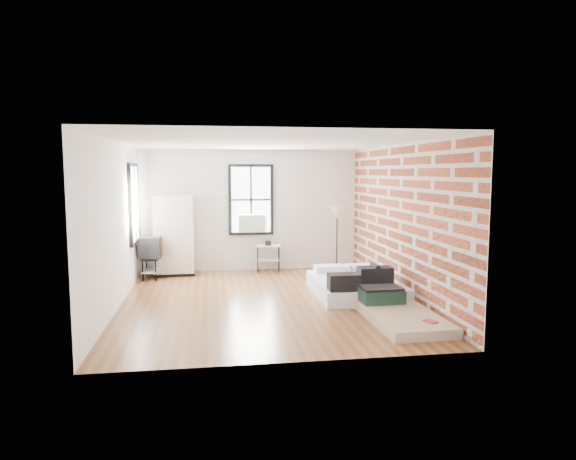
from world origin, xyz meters
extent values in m
plane|color=brown|center=(0.00, 0.00, 0.00)|extent=(6.00, 6.00, 0.00)
cube|color=silver|center=(0.00, 3.00, 1.40)|extent=(5.00, 0.01, 2.80)
cube|color=silver|center=(0.00, -3.00, 1.40)|extent=(5.00, 0.01, 2.80)
cube|color=silver|center=(-2.50, 0.00, 1.40)|extent=(0.01, 6.00, 2.80)
cube|color=brown|center=(2.50, 0.00, 1.40)|extent=(0.02, 6.00, 2.80)
cube|color=white|center=(0.00, 0.00, 2.80)|extent=(5.00, 6.00, 0.01)
cube|color=white|center=(0.00, 2.95, 1.65)|extent=(0.90, 0.02, 1.50)
cube|color=black|center=(-0.48, 2.97, 1.65)|extent=(0.07, 0.08, 1.64)
cube|color=black|center=(0.48, 2.97, 1.65)|extent=(0.07, 0.08, 1.64)
cube|color=black|center=(0.00, 2.97, 2.44)|extent=(0.90, 0.08, 0.07)
cube|color=black|center=(0.00, 2.97, 0.86)|extent=(0.90, 0.08, 0.07)
cube|color=black|center=(0.00, 2.94, 1.65)|extent=(0.04, 0.02, 1.50)
cube|color=black|center=(0.00, 2.94, 1.65)|extent=(0.90, 0.02, 0.04)
cube|color=silver|center=(0.00, 2.83, 1.12)|extent=(0.62, 0.30, 0.40)
cube|color=white|center=(-2.45, 1.80, 1.65)|extent=(0.02, 0.90, 1.50)
cube|color=black|center=(-2.47, 1.32, 1.65)|extent=(0.08, 0.07, 1.64)
cube|color=black|center=(-2.47, 2.29, 1.65)|extent=(0.08, 0.07, 1.64)
cube|color=black|center=(-2.47, 1.80, 2.44)|extent=(0.08, 0.90, 0.07)
cube|color=black|center=(-2.47, 1.80, 0.86)|extent=(0.08, 0.90, 0.07)
cube|color=black|center=(-2.44, 1.80, 1.65)|extent=(0.02, 0.04, 1.50)
cube|color=black|center=(-2.44, 1.80, 1.65)|extent=(0.02, 0.90, 0.04)
cube|color=white|center=(1.75, 0.29, 0.14)|extent=(1.57, 2.10, 0.27)
cube|color=white|center=(1.44, 1.11, 0.34)|extent=(0.61, 0.39, 0.13)
cube|color=white|center=(2.09, 1.10, 0.34)|extent=(0.61, 0.39, 0.13)
cube|color=black|center=(1.96, -0.21, 0.44)|extent=(0.61, 0.36, 0.33)
cylinder|color=black|center=(1.96, -0.21, 0.62)|extent=(0.09, 0.38, 0.09)
cube|color=black|center=(1.30, -0.52, 0.41)|extent=(0.53, 0.34, 0.28)
cylinder|color=silver|center=(1.64, 0.23, 0.39)|extent=(0.08, 0.08, 0.24)
cylinder|color=#1958B1|center=(1.64, 0.23, 0.53)|extent=(0.04, 0.04, 0.03)
cube|color=tan|center=(1.95, -1.60, 0.07)|extent=(1.03, 1.89, 0.15)
cube|color=#142E24|center=(1.84, -0.91, 0.26)|extent=(0.70, 0.51, 0.22)
cube|color=black|center=(1.84, -0.91, 0.38)|extent=(0.66, 0.47, 0.04)
cube|color=red|center=(2.16, -2.14, 0.16)|extent=(0.19, 0.23, 0.02)
cube|color=black|center=(-1.75, 2.65, 0.03)|extent=(0.91, 0.54, 0.06)
cube|color=beige|center=(-1.75, 2.65, 0.92)|extent=(0.87, 0.50, 1.72)
cylinder|color=black|center=(0.11, 2.56, 0.30)|extent=(0.02, 0.02, 0.61)
cylinder|color=black|center=(0.60, 2.51, 0.30)|extent=(0.02, 0.02, 0.61)
cylinder|color=black|center=(0.15, 2.93, 0.30)|extent=(0.02, 0.02, 0.61)
cylinder|color=black|center=(0.63, 2.88, 0.30)|extent=(0.02, 0.02, 0.61)
cube|color=silver|center=(0.37, 2.72, 0.61)|extent=(0.59, 0.49, 0.02)
cube|color=silver|center=(0.37, 2.72, 0.28)|extent=(0.57, 0.47, 0.02)
cube|color=black|center=(0.37, 2.72, 0.67)|extent=(0.15, 0.21, 0.11)
cylinder|color=black|center=(1.97, 2.65, 0.01)|extent=(0.21, 0.21, 0.03)
cylinder|color=black|center=(1.97, 2.65, 0.67)|extent=(0.03, 0.03, 1.29)
cone|color=tan|center=(1.97, 2.65, 1.35)|extent=(0.32, 0.32, 0.28)
cylinder|color=black|center=(-2.36, 2.03, 0.22)|extent=(0.03, 0.03, 0.45)
cylinder|color=black|center=(-2.09, 2.02, 0.22)|extent=(0.03, 0.03, 0.45)
cylinder|color=black|center=(-2.35, 2.57, 0.22)|extent=(0.03, 0.03, 0.45)
cylinder|color=black|center=(-2.08, 2.56, 0.22)|extent=(0.03, 0.03, 0.45)
cube|color=black|center=(-2.22, 2.30, 0.45)|extent=(0.38, 0.66, 0.03)
cube|color=silver|center=(-2.22, 2.30, 0.18)|extent=(0.36, 0.64, 0.02)
cube|color=black|center=(-2.22, 2.30, 0.69)|extent=(0.46, 0.53, 0.45)
cube|color=black|center=(-2.00, 2.29, 0.69)|extent=(0.03, 0.43, 0.36)
camera|label=1|loc=(-0.94, -8.90, 2.29)|focal=32.00mm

